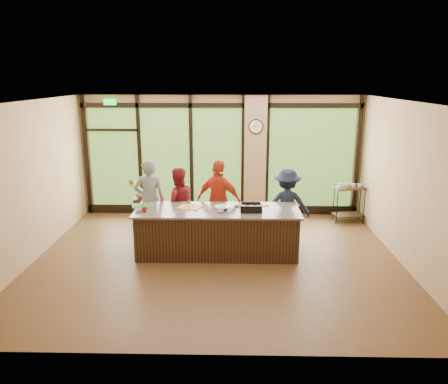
{
  "coord_description": "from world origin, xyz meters",
  "views": [
    {
      "loc": [
        0.32,
        -7.82,
        3.41
      ],
      "look_at": [
        0.13,
        0.4,
        1.24
      ],
      "focal_mm": 35.0,
      "sensor_mm": 36.0,
      "label": 1
    }
  ],
  "objects_px": {
    "roasting_pan": "(251,209)",
    "cook_left": "(150,201)",
    "cook_right": "(287,205)",
    "flower_stand": "(142,213)",
    "bar_cart": "(349,199)",
    "island_base": "(217,233)"
  },
  "relations": [
    {
      "from": "flower_stand",
      "to": "bar_cart",
      "type": "distance_m",
      "value": 4.96
    },
    {
      "from": "roasting_pan",
      "to": "bar_cart",
      "type": "relative_size",
      "value": 0.42
    },
    {
      "from": "cook_left",
      "to": "roasting_pan",
      "type": "height_order",
      "value": "cook_left"
    },
    {
      "from": "flower_stand",
      "to": "bar_cart",
      "type": "relative_size",
      "value": 0.74
    },
    {
      "from": "cook_right",
      "to": "bar_cart",
      "type": "height_order",
      "value": "cook_right"
    },
    {
      "from": "flower_stand",
      "to": "bar_cart",
      "type": "xyz_separation_m",
      "value": [
        4.93,
        0.5,
        0.22
      ]
    },
    {
      "from": "cook_left",
      "to": "cook_right",
      "type": "distance_m",
      "value": 2.91
    },
    {
      "from": "cook_right",
      "to": "bar_cart",
      "type": "distance_m",
      "value": 2.07
    },
    {
      "from": "cook_right",
      "to": "roasting_pan",
      "type": "distance_m",
      "value": 1.22
    },
    {
      "from": "cook_left",
      "to": "island_base",
      "type": "bearing_deg",
      "value": 147.6
    },
    {
      "from": "roasting_pan",
      "to": "bar_cart",
      "type": "bearing_deg",
      "value": 39.11
    },
    {
      "from": "cook_left",
      "to": "flower_stand",
      "type": "height_order",
      "value": "cook_left"
    },
    {
      "from": "cook_left",
      "to": "roasting_pan",
      "type": "bearing_deg",
      "value": 152.54
    },
    {
      "from": "roasting_pan",
      "to": "cook_left",
      "type": "bearing_deg",
      "value": 157.48
    },
    {
      "from": "island_base",
      "to": "roasting_pan",
      "type": "relative_size",
      "value": 7.67
    },
    {
      "from": "cook_right",
      "to": "roasting_pan",
      "type": "xyz_separation_m",
      "value": [
        -0.8,
        -0.91,
        0.18
      ]
    },
    {
      "from": "roasting_pan",
      "to": "bar_cart",
      "type": "height_order",
      "value": "roasting_pan"
    },
    {
      "from": "cook_right",
      "to": "cook_left",
      "type": "bearing_deg",
      "value": 3.39
    },
    {
      "from": "cook_left",
      "to": "flower_stand",
      "type": "bearing_deg",
      "value": -73.39
    },
    {
      "from": "cook_left",
      "to": "cook_right",
      "type": "xyz_separation_m",
      "value": [
        2.9,
        0.13,
        -0.12
      ]
    },
    {
      "from": "island_base",
      "to": "roasting_pan",
      "type": "bearing_deg",
      "value": -8.3
    },
    {
      "from": "island_base",
      "to": "bar_cart",
      "type": "distance_m",
      "value": 3.72
    }
  ]
}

